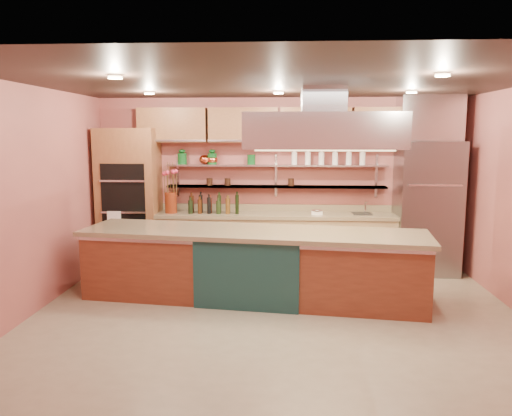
# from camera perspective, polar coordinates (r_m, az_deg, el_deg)

# --- Properties ---
(floor) EXTENTS (6.00, 5.00, 0.02)m
(floor) POSITION_cam_1_polar(r_m,az_deg,el_deg) (6.22, 2.26, -12.46)
(floor) COLOR gray
(floor) RESTS_ON ground
(ceiling) EXTENTS (6.00, 5.00, 0.02)m
(ceiling) POSITION_cam_1_polar(r_m,az_deg,el_deg) (5.84, 2.42, 14.23)
(ceiling) COLOR black
(ceiling) RESTS_ON wall_back
(wall_back) EXTENTS (6.00, 0.04, 2.80)m
(wall_back) POSITION_cam_1_polar(r_m,az_deg,el_deg) (8.35, 2.64, 2.89)
(wall_back) COLOR #B05A53
(wall_back) RESTS_ON floor
(wall_front) EXTENTS (6.00, 0.04, 2.80)m
(wall_front) POSITION_cam_1_polar(r_m,az_deg,el_deg) (3.41, 1.60, -5.36)
(wall_front) COLOR #B05A53
(wall_front) RESTS_ON floor
(wall_left) EXTENTS (0.04, 5.00, 2.80)m
(wall_left) POSITION_cam_1_polar(r_m,az_deg,el_deg) (6.64, -24.54, 0.66)
(wall_left) COLOR #B05A53
(wall_left) RESTS_ON floor
(oven_stack) EXTENTS (0.95, 0.64, 2.30)m
(oven_stack) POSITION_cam_1_polar(r_m,az_deg,el_deg) (8.45, -14.25, 1.00)
(oven_stack) COLOR brown
(oven_stack) RESTS_ON floor
(refrigerator) EXTENTS (0.95, 0.72, 2.10)m
(refrigerator) POSITION_cam_1_polar(r_m,az_deg,el_deg) (8.35, 18.94, 0.01)
(refrigerator) COLOR gray
(refrigerator) RESTS_ON floor
(back_counter) EXTENTS (3.84, 0.64, 0.93)m
(back_counter) POSITION_cam_1_polar(r_m,az_deg,el_deg) (8.20, 2.22, -3.83)
(back_counter) COLOR tan
(back_counter) RESTS_ON floor
(wall_shelf_lower) EXTENTS (3.60, 0.26, 0.03)m
(wall_shelf_lower) POSITION_cam_1_polar(r_m,az_deg,el_deg) (8.23, 2.28, 2.46)
(wall_shelf_lower) COLOR silver
(wall_shelf_lower) RESTS_ON wall_back
(wall_shelf_upper) EXTENTS (3.60, 0.26, 0.03)m
(wall_shelf_upper) POSITION_cam_1_polar(r_m,az_deg,el_deg) (8.20, 2.29, 4.89)
(wall_shelf_upper) COLOR silver
(wall_shelf_upper) RESTS_ON wall_back
(upper_cabinets) EXTENTS (4.60, 0.36, 0.55)m
(upper_cabinets) POSITION_cam_1_polar(r_m,az_deg,el_deg) (8.13, 2.67, 9.44)
(upper_cabinets) COLOR brown
(upper_cabinets) RESTS_ON wall_back
(range_hood) EXTENTS (2.00, 1.00, 0.45)m
(range_hood) POSITION_cam_1_polar(r_m,az_deg,el_deg) (6.52, 7.63, 8.73)
(range_hood) COLOR silver
(range_hood) RESTS_ON ceiling
(ceiling_downlights) EXTENTS (4.00, 2.80, 0.02)m
(ceiling_downlights) POSITION_cam_1_polar(r_m,az_deg,el_deg) (6.04, 2.45, 13.76)
(ceiling_downlights) COLOR #FFE5A5
(ceiling_downlights) RESTS_ON ceiling
(island) EXTENTS (4.59, 1.54, 0.94)m
(island) POSITION_cam_1_polar(r_m,az_deg,el_deg) (6.74, -0.37, -6.51)
(island) COLOR brown
(island) RESTS_ON floor
(flower_vase) EXTENTS (0.20, 0.20, 0.34)m
(flower_vase) POSITION_cam_1_polar(r_m,az_deg,el_deg) (8.25, -9.70, 0.61)
(flower_vase) COLOR maroon
(flower_vase) RESTS_ON back_counter
(oil_bottle_cluster) EXTENTS (0.91, 0.57, 0.28)m
(oil_bottle_cluster) POSITION_cam_1_polar(r_m,az_deg,el_deg) (8.12, -4.81, 0.38)
(oil_bottle_cluster) COLOR black
(oil_bottle_cluster) RESTS_ON back_counter
(kitchen_scale) EXTENTS (0.21, 0.19, 0.10)m
(kitchen_scale) POSITION_cam_1_polar(r_m,az_deg,el_deg) (8.07, 6.97, -0.37)
(kitchen_scale) COLOR white
(kitchen_scale) RESTS_ON back_counter
(bar_faucet) EXTENTS (0.03, 0.03, 0.21)m
(bar_faucet) POSITION_cam_1_polar(r_m,az_deg,el_deg) (8.25, 12.38, 0.07)
(bar_faucet) COLOR white
(bar_faucet) RESTS_ON back_counter
(copper_kettle) EXTENTS (0.20, 0.20, 0.15)m
(copper_kettle) POSITION_cam_1_polar(r_m,az_deg,el_deg) (8.30, -5.86, 5.53)
(copper_kettle) COLOR #D45331
(copper_kettle) RESTS_ON wall_shelf_upper
(green_canister) EXTENTS (0.17, 0.17, 0.16)m
(green_canister) POSITION_cam_1_polar(r_m,az_deg,el_deg) (8.21, -0.54, 5.56)
(green_canister) COLOR #0F4A1A
(green_canister) RESTS_ON wall_shelf_upper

